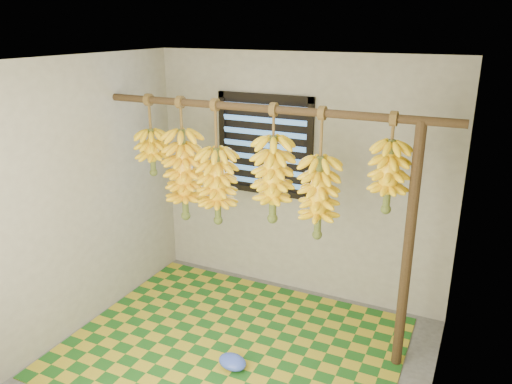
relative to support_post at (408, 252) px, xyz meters
The scene contains 16 objects.
floor 1.71m from the support_post, 149.74° to the right, with size 3.00×3.00×0.01m, color #4D4D4D.
ceiling 1.98m from the support_post, 149.74° to the right, with size 3.00×3.00×0.01m, color silver.
wall_back 1.46m from the support_post, 146.14° to the left, with size 3.00×0.01×2.40m, color gray.
wall_left 2.80m from the support_post, 165.49° to the right, with size 0.01×3.00×2.40m, color gray.
wall_right 0.79m from the support_post, 66.46° to the right, with size 0.01×3.00×2.40m, color gray.
window 1.80m from the support_post, 153.40° to the left, with size 1.00×0.04×1.00m.
hanging_pole 1.56m from the support_post, behind, with size 0.06×0.06×3.00m, color #46301A.
support_post is the anchor object (origin of this frame).
woven_mat 1.69m from the support_post, 163.69° to the right, with size 2.74×2.19×0.01m, color #1A5418.
plastic_bag 1.63m from the support_post, 151.58° to the right, with size 0.25×0.18×0.10m, color blue.
banana_bunch_a 2.38m from the support_post, behind, with size 0.30×0.30×0.74m.
banana_bunch_b 2.02m from the support_post, behind, with size 0.33×0.33×1.11m.
banana_bunch_c 1.67m from the support_post, behind, with size 0.34×0.34×1.10m.
banana_bunch_d 1.20m from the support_post, behind, with size 0.32×0.32×0.99m.
banana_bunch_e 0.79m from the support_post, behind, with size 0.32×0.32×1.06m.
banana_bunch_f 0.60m from the support_post, behind, with size 0.28×0.28×0.75m.
Camera 1 is at (1.64, -2.88, 2.64)m, focal length 35.00 mm.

